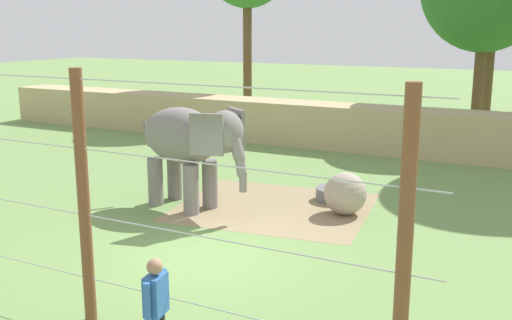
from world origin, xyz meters
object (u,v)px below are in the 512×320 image
object	(u,v)px
zookeeper	(156,311)
enrichment_ball	(345,194)
elephant	(189,141)
water_tub	(336,194)

from	to	relation	value
zookeeper	enrichment_ball	bearing A→B (deg)	90.62
elephant	zookeeper	distance (m)	7.75
elephant	zookeeper	xyz separation A→B (m)	(3.87, -6.66, -0.86)
enrichment_ball	zookeeper	world-z (taller)	zookeeper
enrichment_ball	water_tub	distance (m)	1.31
elephant	enrichment_ball	bearing A→B (deg)	19.60
enrichment_ball	water_tub	size ratio (longest dim) A/B	0.98
enrichment_ball	water_tub	world-z (taller)	enrichment_ball
elephant	zookeeper	world-z (taller)	elephant
enrichment_ball	zookeeper	distance (m)	8.02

